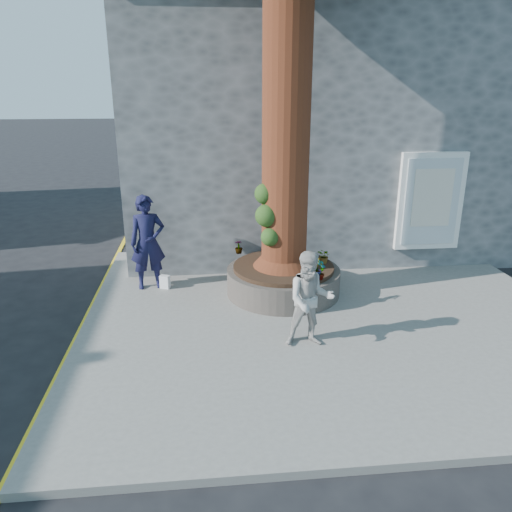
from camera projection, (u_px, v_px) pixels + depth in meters
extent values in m
plane|color=black|center=(254.00, 348.00, 8.39)|extent=(120.00, 120.00, 0.00)
cube|color=slate|center=(327.00, 315.00, 9.46)|extent=(9.00, 8.00, 0.12)
cube|color=yellow|center=(81.00, 329.00, 9.03)|extent=(0.10, 30.00, 0.01)
cube|color=#505355|center=(315.00, 128.00, 14.42)|extent=(10.00, 8.00, 6.00)
cube|color=black|center=(320.00, 7.00, 13.39)|extent=(10.30, 8.30, 0.30)
cube|color=white|center=(430.00, 202.00, 11.20)|extent=(1.50, 0.12, 2.20)
cube|color=silver|center=(431.00, 202.00, 11.15)|extent=(1.25, 0.04, 1.95)
cube|color=silver|center=(432.00, 198.00, 11.09)|extent=(0.90, 0.02, 1.30)
cylinder|color=black|center=(283.00, 281.00, 10.22)|extent=(2.30, 2.30, 0.52)
cylinder|color=black|center=(283.00, 267.00, 10.13)|extent=(2.04, 2.04, 0.08)
cylinder|color=#461F11|center=(287.00, 68.00, 8.88)|extent=(0.90, 0.90, 7.50)
cone|color=#461F11|center=(284.00, 249.00, 10.00)|extent=(1.24, 1.24, 0.70)
sphere|color=#1D3A13|center=(266.00, 216.00, 9.53)|extent=(0.44, 0.44, 0.44)
sphere|color=#1D3A13|center=(270.00, 237.00, 9.57)|extent=(0.36, 0.36, 0.36)
sphere|color=#1D3A13|center=(265.00, 194.00, 9.51)|extent=(0.40, 0.40, 0.40)
imported|color=black|center=(148.00, 242.00, 10.28)|extent=(0.80, 0.60, 1.97)
imported|color=#ABA8A4|center=(310.00, 300.00, 8.00)|extent=(0.80, 0.64, 1.61)
cube|color=white|center=(165.00, 282.00, 10.49)|extent=(0.23, 0.19, 0.28)
imported|color=gray|center=(321.00, 270.00, 9.30)|extent=(0.24, 0.25, 0.40)
imported|color=gray|center=(315.00, 269.00, 9.28)|extent=(0.34, 0.34, 0.44)
imported|color=gray|center=(239.00, 247.00, 10.78)|extent=(0.17, 0.17, 0.29)
imported|color=gray|center=(325.00, 256.00, 10.18)|extent=(0.36, 0.37, 0.31)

